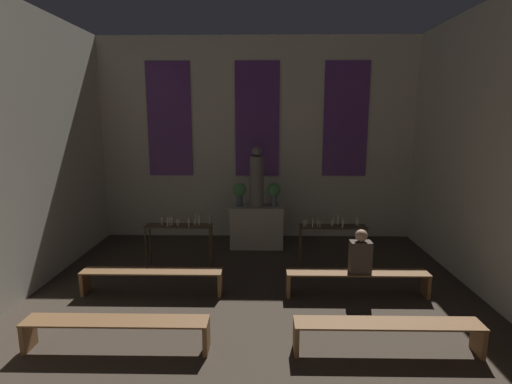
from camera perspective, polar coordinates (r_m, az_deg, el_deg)
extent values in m
cube|color=beige|center=(10.15, 0.18, 7.49)|extent=(8.07, 0.12, 5.01)
cube|color=#60337F|center=(10.33, -12.28, 10.09)|extent=(1.10, 0.03, 2.81)
cube|color=#60337F|center=(10.06, 0.18, 10.32)|extent=(1.10, 0.03, 2.81)
cube|color=#60337F|center=(10.26, 12.71, 10.07)|extent=(1.10, 0.03, 2.81)
cube|color=#BCB29E|center=(9.54, 0.09, -4.97)|extent=(1.24, 0.58, 0.99)
cylinder|color=slate|center=(9.31, 0.09, 1.50)|extent=(0.33, 0.33, 1.18)
sphere|color=slate|center=(9.22, 0.09, 5.85)|extent=(0.23, 0.23, 0.23)
cylinder|color=#4C5666|center=(9.41, -2.37, -1.19)|extent=(0.15, 0.15, 0.29)
sphere|color=#4C9351|center=(9.36, -2.39, 0.34)|extent=(0.32, 0.32, 0.32)
cylinder|color=#4C5666|center=(9.39, 2.56, -1.21)|extent=(0.15, 0.15, 0.29)
sphere|color=#4C9351|center=(9.34, 2.57, 0.32)|extent=(0.32, 0.32, 0.32)
cube|color=#473823|center=(8.32, -10.97, -4.76)|extent=(1.36, 0.37, 0.02)
cylinder|color=#473823|center=(8.47, -15.43, -7.85)|extent=(0.04, 0.04, 0.87)
cylinder|color=#473823|center=(8.20, -6.58, -8.14)|extent=(0.04, 0.04, 0.87)
cylinder|color=#473823|center=(8.75, -14.86, -7.21)|extent=(0.04, 0.04, 0.87)
cylinder|color=#473823|center=(8.49, -6.30, -7.46)|extent=(0.04, 0.04, 0.87)
cylinder|color=silver|center=(8.37, -8.09, -3.94)|extent=(0.02, 0.02, 0.16)
sphere|color=#F9CC4C|center=(8.35, -8.10, -3.33)|extent=(0.02, 0.02, 0.02)
cylinder|color=silver|center=(8.32, -11.99, -4.15)|extent=(0.02, 0.02, 0.16)
sphere|color=#F9CC4C|center=(8.30, -12.01, -3.52)|extent=(0.02, 0.02, 0.02)
cylinder|color=silver|center=(8.25, -8.15, -4.21)|extent=(0.02, 0.02, 0.15)
sphere|color=#F9CC4C|center=(8.22, -8.16, -3.63)|extent=(0.02, 0.02, 0.02)
cylinder|color=silver|center=(8.37, -13.30, -4.18)|extent=(0.02, 0.02, 0.15)
sphere|color=#F9CC4C|center=(8.34, -13.33, -3.61)|extent=(0.02, 0.02, 0.02)
cylinder|color=silver|center=(8.40, -11.87, -4.25)|extent=(0.02, 0.02, 0.10)
sphere|color=#F9CC4C|center=(8.38, -11.89, -3.85)|extent=(0.02, 0.02, 0.02)
cylinder|color=silver|center=(8.26, -8.78, -4.37)|extent=(0.02, 0.02, 0.10)
sphere|color=#F9CC4C|center=(8.24, -8.79, -3.94)|extent=(0.02, 0.02, 0.02)
cylinder|color=silver|center=(8.29, -12.25, -4.17)|extent=(0.02, 0.02, 0.18)
sphere|color=#F9CC4C|center=(8.26, -12.28, -3.49)|extent=(0.02, 0.02, 0.02)
cylinder|color=silver|center=(8.27, -12.56, -4.23)|extent=(0.02, 0.02, 0.17)
sphere|color=#F9CC4C|center=(8.25, -12.58, -3.57)|extent=(0.02, 0.02, 0.02)
cylinder|color=silver|center=(8.29, -6.69, -3.99)|extent=(0.02, 0.02, 0.18)
sphere|color=#F9CC4C|center=(8.27, -6.70, -3.31)|extent=(0.02, 0.02, 0.02)
cylinder|color=silver|center=(8.13, -9.57, -4.36)|extent=(0.02, 0.02, 0.18)
sphere|color=#F9CC4C|center=(8.11, -9.60, -3.67)|extent=(0.02, 0.02, 0.02)
cylinder|color=silver|center=(8.35, -11.90, -4.07)|extent=(0.02, 0.02, 0.17)
sphere|color=#F9CC4C|center=(8.33, -11.93, -3.42)|extent=(0.02, 0.02, 0.02)
cylinder|color=silver|center=(8.35, -11.32, -4.23)|extent=(0.02, 0.02, 0.12)
sphere|color=#F9CC4C|center=(8.33, -11.33, -3.75)|extent=(0.02, 0.02, 0.02)
cylinder|color=silver|center=(8.37, -8.62, -3.91)|extent=(0.02, 0.02, 0.18)
sphere|color=#F9CC4C|center=(8.34, -8.64, -3.25)|extent=(0.02, 0.02, 0.02)
cylinder|color=silver|center=(8.24, -11.07, -4.37)|extent=(0.02, 0.02, 0.13)
sphere|color=#F9CC4C|center=(8.22, -11.09, -3.85)|extent=(0.02, 0.02, 0.02)
cube|color=#473823|center=(8.27, 10.91, -4.87)|extent=(1.36, 0.37, 0.02)
cylinder|color=#473823|center=(8.16, 6.43, -8.22)|extent=(0.04, 0.04, 0.87)
cylinder|color=#473823|center=(8.39, 15.41, -8.03)|extent=(0.04, 0.04, 0.87)
cylinder|color=#473823|center=(8.46, 6.23, -7.53)|extent=(0.04, 0.04, 0.87)
cylinder|color=#473823|center=(8.67, 14.91, -7.37)|extent=(0.04, 0.04, 0.87)
cylinder|color=silver|center=(8.07, 8.10, -4.48)|extent=(0.02, 0.02, 0.16)
sphere|color=#F9CC4C|center=(8.05, 8.12, -3.84)|extent=(0.02, 0.02, 0.02)
cylinder|color=silver|center=(8.35, 10.96, -4.23)|extent=(0.02, 0.02, 0.12)
sphere|color=#F9CC4C|center=(8.33, 10.98, -3.77)|extent=(0.02, 0.02, 0.02)
cylinder|color=silver|center=(8.37, 14.40, -4.37)|extent=(0.02, 0.02, 0.11)
sphere|color=#F9CC4C|center=(8.35, 14.42, -3.93)|extent=(0.02, 0.02, 0.02)
cylinder|color=silver|center=(8.06, 6.87, -4.60)|extent=(0.02, 0.02, 0.13)
sphere|color=#F9CC4C|center=(8.04, 6.88, -4.08)|extent=(0.02, 0.02, 0.02)
cylinder|color=silver|center=(8.29, 12.26, -4.45)|extent=(0.02, 0.02, 0.10)
sphere|color=#F9CC4C|center=(8.28, 12.28, -4.04)|extent=(0.02, 0.02, 0.02)
cylinder|color=silver|center=(8.13, 9.11, -4.66)|extent=(0.02, 0.02, 0.09)
sphere|color=#F9CC4C|center=(8.11, 9.12, -4.26)|extent=(0.02, 0.02, 0.02)
cylinder|color=silver|center=(8.39, 14.15, -4.12)|extent=(0.02, 0.02, 0.17)
sphere|color=#F9CC4C|center=(8.36, 14.18, -3.48)|extent=(0.02, 0.02, 0.02)
cylinder|color=silver|center=(8.14, 8.79, -4.37)|extent=(0.02, 0.02, 0.16)
sphere|color=#F9CC4C|center=(8.12, 8.81, -3.72)|extent=(0.02, 0.02, 0.02)
cylinder|color=silver|center=(8.16, 12.25, -4.46)|extent=(0.02, 0.02, 0.16)
sphere|color=#F9CC4C|center=(8.13, 12.27, -3.82)|extent=(0.02, 0.02, 0.02)
cylinder|color=silver|center=(8.25, 10.79, -4.44)|extent=(0.02, 0.02, 0.10)
sphere|color=#F9CC4C|center=(8.23, 10.80, -4.01)|extent=(0.02, 0.02, 0.02)
cylinder|color=silver|center=(8.38, 11.70, -4.01)|extent=(0.02, 0.02, 0.17)
sphere|color=#F9CC4C|center=(8.35, 11.73, -3.36)|extent=(0.02, 0.02, 0.02)
cylinder|color=silver|center=(8.15, 7.17, -4.41)|extent=(0.02, 0.02, 0.14)
sphere|color=#F9CC4C|center=(8.13, 7.19, -3.86)|extent=(0.02, 0.02, 0.02)
cylinder|color=silver|center=(8.37, 11.57, -4.04)|extent=(0.02, 0.02, 0.17)
sphere|color=#F9CC4C|center=(8.34, 11.59, -3.40)|extent=(0.02, 0.02, 0.02)
cylinder|color=silver|center=(8.22, 12.33, -4.40)|extent=(0.02, 0.02, 0.15)
sphere|color=#F9CC4C|center=(8.20, 12.35, -3.81)|extent=(0.02, 0.02, 0.02)
cube|color=brown|center=(5.84, -19.38, -16.97)|extent=(2.45, 0.36, 0.03)
cube|color=brown|center=(6.43, -29.77, -17.31)|extent=(0.06, 0.32, 0.41)
cube|color=brown|center=(5.66, -7.10, -19.83)|extent=(0.06, 0.32, 0.41)
cube|color=brown|center=(5.74, 18.33, -17.39)|extent=(2.45, 0.36, 0.03)
cube|color=brown|center=(5.63, 5.74, -19.99)|extent=(0.06, 0.32, 0.41)
cube|color=brown|center=(6.29, 29.20, -17.91)|extent=(0.06, 0.32, 0.41)
cube|color=brown|center=(7.33, -14.66, -10.88)|extent=(2.45, 0.36, 0.03)
cube|color=brown|center=(7.81, -23.23, -11.76)|extent=(0.06, 0.32, 0.41)
cube|color=brown|center=(7.19, -5.13, -12.86)|extent=(0.06, 0.32, 0.41)
cube|color=brown|center=(7.26, 14.27, -11.09)|extent=(2.45, 0.36, 0.03)
cube|color=brown|center=(7.17, 4.60, -12.93)|extent=(0.06, 0.32, 0.41)
cube|color=brown|center=(7.69, 23.09, -12.10)|extent=(0.06, 0.32, 0.41)
cube|color=#4C4238|center=(7.17, 14.67, -8.94)|extent=(0.36, 0.24, 0.55)
sphere|color=tan|center=(7.05, 14.81, -6.04)|extent=(0.21, 0.21, 0.21)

